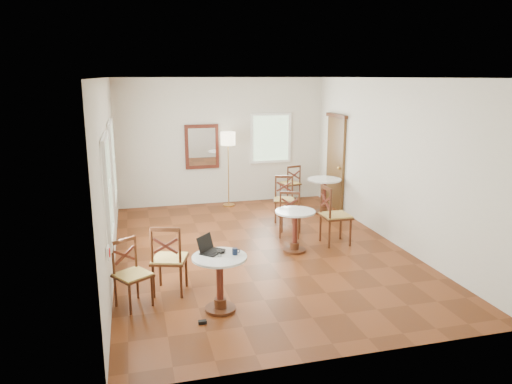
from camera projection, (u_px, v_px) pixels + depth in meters
ground at (260, 250)px, 8.65m from camera, size 7.00×7.00×0.00m
room_shell at (253, 143)px, 8.45m from camera, size 5.02×7.02×3.01m
cafe_table_near at (220, 277)px, 6.33m from camera, size 0.72×0.72×0.76m
cafe_table_mid at (295, 226)px, 8.50m from camera, size 0.70×0.70×0.74m
cafe_table_back at (324, 192)px, 10.89m from camera, size 0.75×0.75×0.79m
chair_near_a at (169, 259)px, 6.84m from camera, size 0.59×0.59×1.03m
chair_near_b at (132, 274)px, 6.46m from camera, size 0.58×0.58×0.92m
chair_mid_a at (290, 213)px, 9.29m from camera, size 0.56×0.56×0.93m
chair_mid_b at (334, 215)px, 8.87m from camera, size 0.51×0.51×1.10m
chair_back_a at (291, 183)px, 11.94m from camera, size 0.51×0.51×0.92m
chair_back_b at (284, 199)px, 10.33m from camera, size 0.55×0.55×0.95m
floor_lamp at (228, 144)px, 11.28m from camera, size 0.34×0.34×1.77m
laptop at (209, 248)px, 6.40m from camera, size 0.40×0.40×0.22m
mouse at (222, 252)px, 6.35m from camera, size 0.12×0.09×0.04m
navy_mug at (235, 251)px, 6.31m from camera, size 0.11×0.07×0.09m
water_glass at (219, 253)px, 6.25m from camera, size 0.06×0.06×0.09m
power_adapter at (202, 322)px, 6.08m from camera, size 0.10×0.06×0.04m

